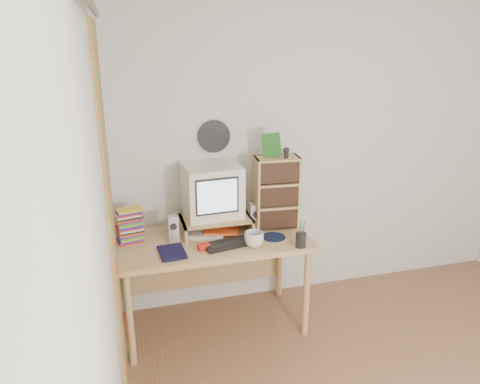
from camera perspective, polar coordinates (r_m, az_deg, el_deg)
back_wall at (r=3.94m, az=10.19°, el=4.96°), size 3.50×0.00×3.50m
left_wall at (r=1.94m, az=-16.19°, el=-10.91°), size 0.00×3.50×3.50m
curtain at (r=2.41m, az=-15.01°, el=-7.29°), size 0.00×2.20×2.20m
wall_disc at (r=3.58m, az=-3.18°, el=6.78°), size 0.25×0.02×0.25m
desk at (r=3.57m, az=-3.53°, el=-7.17°), size 1.40×0.70×0.75m
monitor_riser at (r=3.52m, az=-2.93°, el=-3.48°), size 0.52×0.30×0.12m
crt_monitor at (r=3.48m, az=-3.35°, el=0.13°), size 0.43×0.43×0.39m
speaker_left at (r=3.41m, az=-8.18°, el=-4.39°), size 0.08×0.08×0.19m
speaker_right at (r=3.56m, az=1.79°, el=-2.98°), size 0.08×0.08×0.21m
keyboard at (r=3.34m, az=-0.88°, el=-6.25°), size 0.43×0.21×0.03m
dvd_stack at (r=3.44m, az=-13.33°, el=-4.04°), size 0.19×0.15×0.24m
cd_rack at (r=3.55m, az=4.46°, el=-0.11°), size 0.35×0.20×0.56m
mug at (r=3.31m, az=1.72°, el=-5.77°), size 0.16×0.16×0.11m
diary at (r=3.24m, az=-9.81°, el=-7.29°), size 0.22×0.17×0.04m
mousepad at (r=3.47m, az=4.10°, el=-5.49°), size 0.19×0.19×0.00m
pen_cup at (r=3.32m, az=7.44°, el=-5.48°), size 0.08×0.08×0.15m
papers at (r=3.52m, az=-3.59°, el=-4.81°), size 0.34×0.29×0.04m
red_box at (r=3.28m, az=-4.45°, el=-6.69°), size 0.09×0.06×0.04m
game_box at (r=3.45m, az=3.86°, el=5.70°), size 0.14×0.07×0.18m
webcam at (r=3.44m, az=5.66°, el=4.80°), size 0.05×0.05×0.08m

